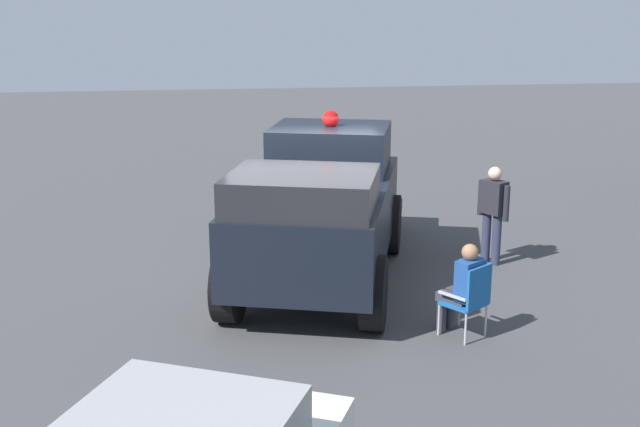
{
  "coord_description": "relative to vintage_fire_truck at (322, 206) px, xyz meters",
  "views": [
    {
      "loc": [
        1.56,
        11.67,
        4.29
      ],
      "look_at": [
        -0.19,
        -0.11,
        1.13
      ],
      "focal_mm": 44.49,
      "sensor_mm": 36.0,
      "label": 1
    }
  ],
  "objects": [
    {
      "name": "ground_plane",
      "position": [
        0.26,
        0.34,
        -1.2
      ],
      "size": [
        60.0,
        60.0,
        0.0
      ],
      "primitive_type": "plane",
      "color": "#424244"
    },
    {
      "name": "vintage_fire_truck",
      "position": [
        0.0,
        0.0,
        0.0
      ],
      "size": [
        3.89,
        6.33,
        2.59
      ],
      "color": "black",
      "rests_on": "ground"
    },
    {
      "name": "lawn_chair_near_truck",
      "position": [
        -1.56,
        2.67,
        -0.61
      ],
      "size": [
        0.68,
        0.68,
        1.02
      ],
      "color": "#B7BABF",
      "rests_on": "ground"
    },
    {
      "name": "spectator_seated",
      "position": [
        -1.49,
        2.56,
        -0.5
      ],
      "size": [
        0.61,
        0.65,
        1.29
      ],
      "color": "#383842",
      "rests_on": "ground"
    },
    {
      "name": "spectator_standing",
      "position": [
        -2.95,
        -0.3,
        -0.23
      ],
      "size": [
        0.44,
        0.6,
        1.68
      ],
      "color": "#2D334C",
      "rests_on": "ground"
    }
  ]
}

